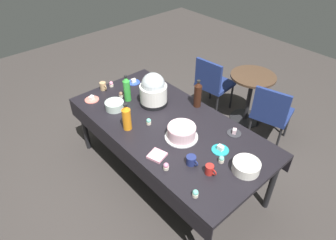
% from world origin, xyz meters
% --- Properties ---
extents(ground, '(9.00, 9.00, 0.00)m').
position_xyz_m(ground, '(0.00, 0.00, 0.00)').
color(ground, '#383330').
extents(potluck_table, '(2.20, 1.10, 0.75)m').
position_xyz_m(potluck_table, '(0.00, 0.00, 0.69)').
color(potluck_table, black).
rests_on(potluck_table, ground).
extents(frosted_layer_cake, '(0.32, 0.32, 0.14)m').
position_xyz_m(frosted_layer_cake, '(0.24, -0.04, 0.82)').
color(frosted_layer_cake, silver).
rests_on(frosted_layer_cake, potluck_table).
extents(slow_cooker, '(0.31, 0.31, 0.37)m').
position_xyz_m(slow_cooker, '(-0.39, 0.13, 0.92)').
color(slow_cooker, black).
rests_on(slow_cooker, potluck_table).
extents(glass_salad_bowl, '(0.21, 0.21, 0.09)m').
position_xyz_m(glass_salad_bowl, '(-0.59, -0.26, 0.79)').
color(glass_salad_bowl, '#B2C6BC').
rests_on(glass_salad_bowl, potluck_table).
extents(ceramic_snack_bowl, '(0.24, 0.24, 0.09)m').
position_xyz_m(ceramic_snack_bowl, '(0.92, 0.07, 0.80)').
color(ceramic_snack_bowl, silver).
rests_on(ceramic_snack_bowl, potluck_table).
extents(dessert_plate_teal, '(0.16, 0.16, 0.06)m').
position_xyz_m(dessert_plate_teal, '(0.61, 0.10, 0.76)').
color(dessert_plate_teal, teal).
rests_on(dessert_plate_teal, potluck_table).
extents(dessert_plate_cobalt, '(0.16, 0.16, 0.05)m').
position_xyz_m(dessert_plate_cobalt, '(-0.90, 0.23, 0.76)').
color(dessert_plate_cobalt, '#2D4CB2').
rests_on(dessert_plate_cobalt, potluck_table).
extents(dessert_plate_charcoal, '(0.14, 0.14, 0.05)m').
position_xyz_m(dessert_plate_charcoal, '(0.55, 0.39, 0.76)').
color(dessert_plate_charcoal, '#2D2D33').
rests_on(dessert_plate_charcoal, potluck_table).
extents(dessert_plate_sage, '(0.16, 0.16, 0.05)m').
position_xyz_m(dessert_plate_sage, '(-0.62, 0.34, 0.76)').
color(dessert_plate_sage, '#8CA87F').
rests_on(dessert_plate_sage, potluck_table).
extents(dessert_plate_coral, '(0.16, 0.16, 0.05)m').
position_xyz_m(dessert_plate_coral, '(-0.91, -0.36, 0.76)').
color(dessert_plate_coral, '#E07266').
rests_on(dessert_plate_coral, potluck_table).
extents(cupcake_rose, '(0.05, 0.05, 0.07)m').
position_xyz_m(cupcake_rose, '(-0.74, -0.07, 0.78)').
color(cupcake_rose, beige).
rests_on(cupcake_rose, potluck_table).
extents(cupcake_vanilla, '(0.05, 0.05, 0.07)m').
position_xyz_m(cupcake_vanilla, '(-1.01, -0.03, 0.78)').
color(cupcake_vanilla, beige).
rests_on(cupcake_vanilla, potluck_table).
extents(cupcake_mint, '(0.05, 0.05, 0.07)m').
position_xyz_m(cupcake_mint, '(0.45, -0.43, 0.78)').
color(cupcake_mint, beige).
rests_on(cupcake_mint, potluck_table).
extents(cupcake_lemon, '(0.05, 0.05, 0.07)m').
position_xyz_m(cupcake_lemon, '(-0.13, -0.15, 0.78)').
color(cupcake_lemon, beige).
rests_on(cupcake_lemon, potluck_table).
extents(cupcake_cocoa, '(0.05, 0.05, 0.07)m').
position_xyz_m(cupcake_cocoa, '(0.71, -0.01, 0.78)').
color(cupcake_cocoa, beige).
rests_on(cupcake_cocoa, potluck_table).
extents(cupcake_berry, '(0.05, 0.05, 0.07)m').
position_xyz_m(cupcake_berry, '(0.82, -0.44, 0.78)').
color(cupcake_berry, beige).
rests_on(cupcake_berry, potluck_table).
extents(soda_bottle_cola, '(0.08, 0.08, 0.32)m').
position_xyz_m(soda_bottle_cola, '(-0.03, 0.46, 0.90)').
color(soda_bottle_cola, '#33190F').
rests_on(soda_bottle_cola, potluck_table).
extents(soda_bottle_orange_juice, '(0.09, 0.09, 0.30)m').
position_xyz_m(soda_bottle_orange_juice, '(-0.22, -0.35, 0.89)').
color(soda_bottle_orange_juice, orange).
rests_on(soda_bottle_orange_juice, potluck_table).
extents(soda_bottle_lime_soda, '(0.08, 0.08, 0.31)m').
position_xyz_m(soda_bottle_lime_soda, '(-0.64, -0.05, 0.90)').
color(soda_bottle_lime_soda, green).
rests_on(soda_bottle_lime_soda, potluck_table).
extents(coffee_mug_tan, '(0.12, 0.07, 0.10)m').
position_xyz_m(coffee_mug_tan, '(-1.01, -0.14, 0.80)').
color(coffee_mug_tan, tan).
rests_on(coffee_mug_tan, potluck_table).
extents(coffee_mug_red, '(0.11, 0.07, 0.09)m').
position_xyz_m(coffee_mug_red, '(0.74, -0.18, 0.79)').
color(coffee_mug_red, '#B2231E').
rests_on(coffee_mug_red, potluck_table).
extents(coffee_mug_navy, '(0.13, 0.09, 0.08)m').
position_xyz_m(coffee_mug_navy, '(0.55, -0.22, 0.79)').
color(coffee_mug_navy, navy).
rests_on(coffee_mug_navy, potluck_table).
extents(paper_napkin_stack, '(0.17, 0.17, 0.02)m').
position_xyz_m(paper_napkin_stack, '(0.29, -0.39, 0.76)').
color(paper_napkin_stack, pink).
rests_on(paper_napkin_stack, potluck_table).
extents(maroon_chair_left, '(0.48, 0.48, 0.85)m').
position_xyz_m(maroon_chair_left, '(-0.54, 1.33, 0.49)').
color(maroon_chair_left, navy).
rests_on(maroon_chair_left, ground).
extents(maroon_chair_right, '(0.54, 0.54, 0.85)m').
position_xyz_m(maroon_chair_right, '(0.42, 1.33, 0.49)').
color(maroon_chair_right, navy).
rests_on(maroon_chair_right, ground).
extents(round_cafe_table, '(0.60, 0.60, 0.72)m').
position_xyz_m(round_cafe_table, '(-0.05, 1.55, 0.50)').
color(round_cafe_table, '#473323').
rests_on(round_cafe_table, ground).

